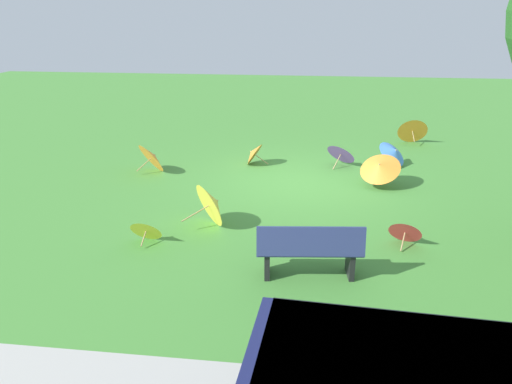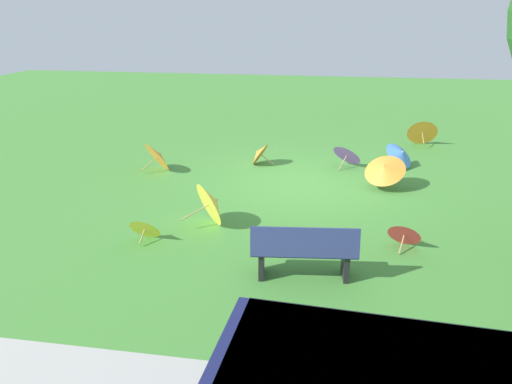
% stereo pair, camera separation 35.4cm
% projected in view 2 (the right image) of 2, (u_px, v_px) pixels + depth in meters
% --- Properties ---
extents(ground, '(40.00, 40.00, 0.00)m').
position_uv_depth(ground, '(302.00, 183.00, 11.54)').
color(ground, '#478C38').
extents(park_bench, '(1.64, 0.65, 0.90)m').
position_uv_depth(park_bench, '(304.00, 251.00, 7.31)').
color(park_bench, navy).
rests_on(park_bench, ground).
extents(parasol_yellow_0, '(0.61, 0.53, 0.52)m').
position_uv_depth(parasol_yellow_0, '(146.00, 227.00, 8.62)').
color(parasol_yellow_0, tan).
rests_on(parasol_yellow_0, ground).
extents(parasol_blue_0, '(1.05, 1.07, 0.71)m').
position_uv_depth(parasol_blue_0, '(401.00, 154.00, 12.51)').
color(parasol_blue_0, tan).
rests_on(parasol_blue_0, ground).
extents(parasol_red_0, '(0.67, 0.62, 0.52)m').
position_uv_depth(parasol_red_0, '(405.00, 233.00, 8.37)').
color(parasol_red_0, tan).
rests_on(parasol_red_0, ground).
extents(parasol_yellow_1, '(0.99, 0.99, 0.90)m').
position_uv_depth(parasol_yellow_1, '(213.00, 202.00, 9.20)').
color(parasol_yellow_1, tan).
rests_on(parasol_yellow_1, ground).
extents(parasol_purple_0, '(0.98, 0.95, 0.70)m').
position_uv_depth(parasol_purple_0, '(348.00, 154.00, 12.58)').
color(parasol_purple_0, tan).
rests_on(parasol_purple_0, ground).
extents(parasol_orange_0, '(1.03, 1.04, 0.81)m').
position_uv_depth(parasol_orange_0, '(159.00, 155.00, 12.31)').
color(parasol_orange_0, tan).
rests_on(parasol_orange_0, ground).
extents(parasol_orange_1, '(0.90, 0.79, 0.86)m').
position_uv_depth(parasol_orange_1, '(422.00, 131.00, 14.68)').
color(parasol_orange_1, tan).
rests_on(parasol_orange_1, ground).
extents(parasol_orange_2, '(0.71, 0.73, 0.62)m').
position_uv_depth(parasol_orange_2, '(259.00, 153.00, 12.86)').
color(parasol_orange_2, tan).
rests_on(parasol_orange_2, ground).
extents(parasol_orange_3, '(1.22, 1.19, 0.82)m').
position_uv_depth(parasol_orange_3, '(384.00, 168.00, 11.04)').
color(parasol_orange_3, tan).
rests_on(parasol_orange_3, ground).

